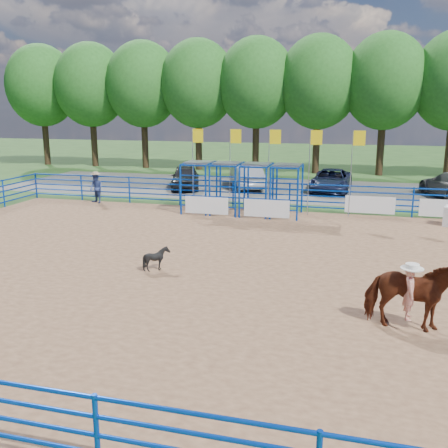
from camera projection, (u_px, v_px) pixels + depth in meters
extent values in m
plane|color=#335923|center=(249.00, 271.00, 16.46)|extent=(120.00, 120.00, 0.00)
cube|color=#986D4C|center=(249.00, 271.00, 16.46)|extent=(30.00, 20.00, 0.02)
cube|color=#66635B|center=(303.00, 190.00, 32.46)|extent=(40.00, 10.00, 0.01)
imported|color=#5C2612|center=(410.00, 295.00, 11.87)|extent=(2.16, 1.11, 1.76)
imported|color=red|center=(412.00, 268.00, 11.72)|extent=(0.34, 0.49, 1.29)
cylinder|color=white|center=(415.00, 240.00, 11.56)|extent=(0.54, 0.54, 0.12)
imported|color=black|center=(157.00, 259.00, 16.38)|extent=(0.79, 0.72, 0.81)
imported|color=navy|center=(96.00, 188.00, 27.88)|extent=(1.00, 0.92, 1.67)
cylinder|color=tan|center=(95.00, 173.00, 27.69)|extent=(0.56, 0.56, 0.11)
imported|color=black|center=(185.00, 177.00, 32.96)|extent=(3.04, 4.76, 1.51)
imported|color=gray|center=(246.00, 176.00, 33.12)|extent=(3.34, 4.98, 1.55)
imported|color=#161C38|center=(331.00, 180.00, 31.82)|extent=(2.62, 5.20, 1.41)
cube|color=white|center=(207.00, 205.00, 24.59)|extent=(2.20, 0.04, 0.85)
cube|color=white|center=(267.00, 208.00, 23.85)|extent=(2.20, 0.04, 0.85)
cube|color=white|center=(370.00, 205.00, 24.71)|extent=(2.40, 0.04, 0.85)
cube|color=white|center=(446.00, 208.00, 23.83)|extent=(2.40, 0.04, 0.85)
cylinder|color=#3F2B19|center=(46.00, 139.00, 46.62)|extent=(0.56, 0.56, 4.80)
ellipsoid|color=#22591C|center=(41.00, 81.00, 45.44)|extent=(6.40, 6.40, 7.36)
cylinder|color=#3F2B19|center=(94.00, 140.00, 45.37)|extent=(0.56, 0.56, 4.80)
ellipsoid|color=#22591C|center=(91.00, 81.00, 44.20)|extent=(6.40, 6.40, 7.36)
cylinder|color=#3F2B19|center=(145.00, 141.00, 44.12)|extent=(0.56, 0.56, 4.80)
ellipsoid|color=#22591C|center=(143.00, 80.00, 42.95)|extent=(6.40, 6.40, 7.36)
cylinder|color=#3F2B19|center=(199.00, 141.00, 42.88)|extent=(0.56, 0.56, 4.80)
ellipsoid|color=#22591C|center=(198.00, 79.00, 41.70)|extent=(6.40, 6.40, 7.36)
cylinder|color=#3F2B19|center=(256.00, 143.00, 41.63)|extent=(0.56, 0.56, 4.80)
ellipsoid|color=#22591C|center=(257.00, 78.00, 40.45)|extent=(6.40, 6.40, 7.36)
cylinder|color=#3F2B19|center=(316.00, 144.00, 40.38)|extent=(0.56, 0.56, 4.80)
ellipsoid|color=#22591C|center=(319.00, 77.00, 39.20)|extent=(6.40, 6.40, 7.36)
cylinder|color=#3F2B19|center=(381.00, 145.00, 39.13)|extent=(0.56, 0.56, 4.80)
ellipsoid|color=#22591C|center=(386.00, 76.00, 37.95)|extent=(6.40, 6.40, 7.36)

